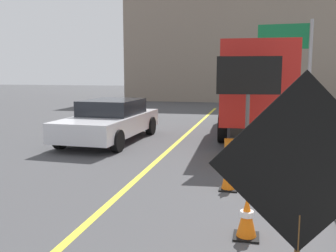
{
  "coord_description": "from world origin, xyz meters",
  "views": [
    {
      "loc": [
        2.46,
        0.07,
        2.32
      ],
      "look_at": [
        1.15,
        5.7,
        1.48
      ],
      "focal_mm": 40.14,
      "sensor_mm": 36.0,
      "label": 1
    }
  ],
  "objects_px": {
    "traffic_cone_near_sign": "(247,217)",
    "traffic_cone_mid_lane": "(229,173)",
    "roadwork_sign": "(302,169)",
    "box_truck": "(254,86)",
    "arrow_board_trailer": "(247,144)",
    "highway_guide_sign": "(295,50)",
    "pickup_car": "(110,120)"
  },
  "relations": [
    {
      "from": "roadwork_sign",
      "to": "box_truck",
      "type": "bearing_deg",
      "value": 92.45
    },
    {
      "from": "traffic_cone_mid_lane",
      "to": "highway_guide_sign",
      "type": "bearing_deg",
      "value": 80.14
    },
    {
      "from": "box_truck",
      "to": "traffic_cone_near_sign",
      "type": "xyz_separation_m",
      "value": [
        -0.0,
        -9.37,
        -1.47
      ]
    },
    {
      "from": "highway_guide_sign",
      "to": "traffic_cone_near_sign",
      "type": "relative_size",
      "value": 8.18
    },
    {
      "from": "pickup_car",
      "to": "traffic_cone_mid_lane",
      "type": "bearing_deg",
      "value": -46.55
    },
    {
      "from": "roadwork_sign",
      "to": "box_truck",
      "type": "xyz_separation_m",
      "value": [
        -0.48,
        11.11,
        0.3
      ]
    },
    {
      "from": "traffic_cone_near_sign",
      "to": "traffic_cone_mid_lane",
      "type": "distance_m",
      "value": 2.16
    },
    {
      "from": "arrow_board_trailer",
      "to": "highway_guide_sign",
      "type": "relative_size",
      "value": 0.54
    },
    {
      "from": "arrow_board_trailer",
      "to": "highway_guide_sign",
      "type": "distance_m",
      "value": 11.91
    },
    {
      "from": "highway_guide_sign",
      "to": "traffic_cone_mid_lane",
      "type": "distance_m",
      "value": 14.33
    },
    {
      "from": "arrow_board_trailer",
      "to": "traffic_cone_near_sign",
      "type": "bearing_deg",
      "value": -88.51
    },
    {
      "from": "pickup_car",
      "to": "highway_guide_sign",
      "type": "xyz_separation_m",
      "value": [
        6.67,
        9.28,
        2.72
      ]
    },
    {
      "from": "traffic_cone_near_sign",
      "to": "traffic_cone_mid_lane",
      "type": "bearing_deg",
      "value": 100.64
    },
    {
      "from": "arrow_board_trailer",
      "to": "box_truck",
      "type": "xyz_separation_m",
      "value": [
        0.12,
        4.79,
        1.29
      ]
    },
    {
      "from": "pickup_car",
      "to": "traffic_cone_mid_lane",
      "type": "distance_m",
      "value": 6.22
    },
    {
      "from": "traffic_cone_near_sign",
      "to": "arrow_board_trailer",
      "type": "bearing_deg",
      "value": 91.49
    },
    {
      "from": "arrow_board_trailer",
      "to": "box_truck",
      "type": "distance_m",
      "value": 4.96
    },
    {
      "from": "box_truck",
      "to": "highway_guide_sign",
      "type": "xyz_separation_m",
      "value": [
        2.0,
        6.55,
        1.65
      ]
    },
    {
      "from": "arrow_board_trailer",
      "to": "box_truck",
      "type": "height_order",
      "value": "box_truck"
    },
    {
      "from": "pickup_car",
      "to": "traffic_cone_mid_lane",
      "type": "relative_size",
      "value": 7.07
    },
    {
      "from": "traffic_cone_near_sign",
      "to": "roadwork_sign",
      "type": "bearing_deg",
      "value": -74.62
    },
    {
      "from": "box_truck",
      "to": "roadwork_sign",
      "type": "bearing_deg",
      "value": -87.55
    },
    {
      "from": "box_truck",
      "to": "traffic_cone_near_sign",
      "type": "height_order",
      "value": "box_truck"
    },
    {
      "from": "traffic_cone_near_sign",
      "to": "traffic_cone_mid_lane",
      "type": "height_order",
      "value": "traffic_cone_mid_lane"
    },
    {
      "from": "roadwork_sign",
      "to": "pickup_car",
      "type": "bearing_deg",
      "value": 121.58
    },
    {
      "from": "box_truck",
      "to": "highway_guide_sign",
      "type": "relative_size",
      "value": 1.58
    },
    {
      "from": "traffic_cone_mid_lane",
      "to": "arrow_board_trailer",
      "type": "bearing_deg",
      "value": 83.47
    },
    {
      "from": "box_truck",
      "to": "highway_guide_sign",
      "type": "bearing_deg",
      "value": 73.06
    },
    {
      "from": "arrow_board_trailer",
      "to": "traffic_cone_mid_lane",
      "type": "relative_size",
      "value": 3.91
    },
    {
      "from": "box_truck",
      "to": "traffic_cone_mid_lane",
      "type": "height_order",
      "value": "box_truck"
    },
    {
      "from": "arrow_board_trailer",
      "to": "roadwork_sign",
      "type": "bearing_deg",
      "value": -84.6
    },
    {
      "from": "pickup_car",
      "to": "traffic_cone_near_sign",
      "type": "distance_m",
      "value": 8.12
    }
  ]
}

